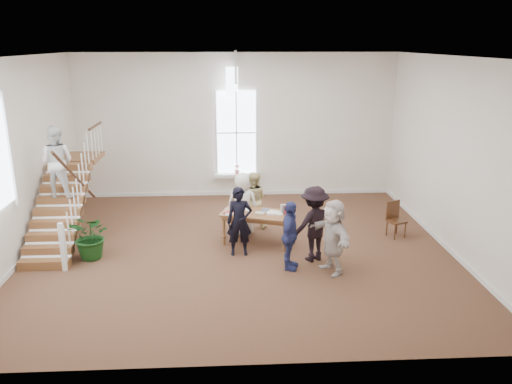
{
  "coord_description": "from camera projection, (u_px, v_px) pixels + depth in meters",
  "views": [
    {
      "loc": [
        -0.22,
        -11.13,
        4.82
      ],
      "look_at": [
        0.4,
        0.4,
        1.32
      ],
      "focal_mm": 35.0,
      "sensor_mm": 36.0,
      "label": 1
    }
  ],
  "objects": [
    {
      "name": "woman_cluster_a",
      "position": [
        290.0,
        236.0,
        10.8
      ],
      "size": [
        0.63,
        0.98,
        1.55
      ],
      "primitive_type": "imported",
      "rotation": [
        0.0,
        0.0,
        1.28
      ],
      "color": "navy",
      "rests_on": "ground"
    },
    {
      "name": "library_table",
      "position": [
        257.0,
        216.0,
        12.21
      ],
      "size": [
        1.89,
        1.35,
        0.87
      ],
      "rotation": [
        0.0,
        0.0,
        -0.32
      ],
      "color": "brown",
      "rests_on": "ground"
    },
    {
      "name": "side_chair",
      "position": [
        395.0,
        217.0,
        12.74
      ],
      "size": [
        0.52,
        0.52,
        0.92
      ],
      "rotation": [
        0.0,
        0.0,
        0.37
      ],
      "color": "#331A0E",
      "rests_on": "ground"
    },
    {
      "name": "staircase",
      "position": [
        60.0,
        179.0,
        12.06
      ],
      "size": [
        1.1,
        4.1,
        2.92
      ],
      "color": "brown",
      "rests_on": "ground"
    },
    {
      "name": "room_shell",
      "position": [
        237.0,
        184.0,
        16.12
      ],
      "size": [
        10.49,
        10.0,
        10.0
      ],
      "color": "silver",
      "rests_on": "ground"
    },
    {
      "name": "elderly_woman",
      "position": [
        242.0,
        204.0,
        12.73
      ],
      "size": [
        0.88,
        0.66,
        1.64
      ],
      "primitive_type": "imported",
      "rotation": [
        0.0,
        0.0,
        2.96
      ],
      "color": "silver",
      "rests_on": "ground"
    },
    {
      "name": "floor_plant",
      "position": [
        92.0,
        236.0,
        11.39
      ],
      "size": [
        1.25,
        1.18,
        1.09
      ],
      "primitive_type": "imported",
      "rotation": [
        0.0,
        0.0,
        -0.43
      ],
      "color": "#123A13",
      "rests_on": "ground"
    },
    {
      "name": "person_yellow",
      "position": [
        253.0,
        200.0,
        13.24
      ],
      "size": [
        0.8,
        0.65,
        1.54
      ],
      "primitive_type": "imported",
      "rotation": [
        0.0,
        0.0,
        3.04
      ],
      "color": "#D7C686",
      "rests_on": "ground"
    },
    {
      "name": "woman_cluster_c",
      "position": [
        333.0,
        237.0,
        10.64
      ],
      "size": [
        0.99,
        1.59,
        1.64
      ],
      "primitive_type": "imported",
      "rotation": [
        0.0,
        0.0,
        5.07
      ],
      "color": "beige",
      "rests_on": "ground"
    },
    {
      "name": "ground",
      "position": [
        240.0,
        249.0,
        12.04
      ],
      "size": [
        10.0,
        10.0,
        0.0
      ],
      "primitive_type": "plane",
      "color": "#46271B",
      "rests_on": "ground"
    },
    {
      "name": "woman_cluster_b",
      "position": [
        314.0,
        224.0,
        11.23
      ],
      "size": [
        1.3,
        1.07,
        1.75
      ],
      "primitive_type": "imported",
      "rotation": [
        0.0,
        0.0,
        3.59
      ],
      "color": "black",
      "rests_on": "ground"
    },
    {
      "name": "police_officer",
      "position": [
        239.0,
        222.0,
        11.54
      ],
      "size": [
        0.61,
        0.41,
        1.63
      ],
      "primitive_type": "imported",
      "rotation": [
        0.0,
        0.0,
        0.03
      ],
      "color": "black",
      "rests_on": "ground"
    }
  ]
}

